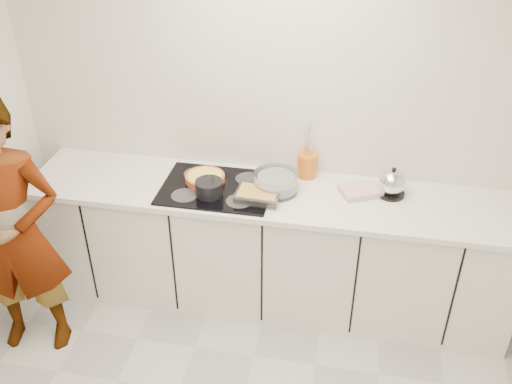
% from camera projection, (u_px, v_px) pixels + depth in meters
% --- Properties ---
extents(wall_back, '(3.60, 0.00, 2.60)m').
position_uv_depth(wall_back, '(279.00, 117.00, 3.76)').
color(wall_back, beige).
rests_on(wall_back, ground).
extents(base_cabinets, '(3.20, 0.58, 0.87)m').
position_uv_depth(base_cabinets, '(269.00, 250.00, 3.95)').
color(base_cabinets, white).
rests_on(base_cabinets, floor).
extents(countertop, '(3.24, 0.64, 0.04)m').
position_uv_depth(countertop, '(270.00, 195.00, 3.71)').
color(countertop, white).
rests_on(countertop, base_cabinets).
extents(hob, '(0.72, 0.54, 0.01)m').
position_uv_depth(hob, '(217.00, 188.00, 3.73)').
color(hob, black).
rests_on(hob, countertop).
extents(tart_dish, '(0.35, 0.35, 0.04)m').
position_uv_depth(tart_dish, '(205.00, 178.00, 3.78)').
color(tart_dish, '#C84F22').
rests_on(tart_dish, hob).
extents(saucepan, '(0.20, 0.20, 0.17)m').
position_uv_depth(saucepan, '(209.00, 188.00, 3.63)').
color(saucepan, black).
rests_on(saucepan, hob).
extents(baking_dish, '(0.28, 0.21, 0.05)m').
position_uv_depth(baking_dish, '(258.00, 194.00, 3.60)').
color(baking_dish, silver).
rests_on(baking_dish, hob).
extents(mixing_bowl, '(0.37, 0.37, 0.13)m').
position_uv_depth(mixing_bowl, '(276.00, 183.00, 3.68)').
color(mixing_bowl, silver).
rests_on(mixing_bowl, countertop).
extents(tea_towel, '(0.30, 0.27, 0.04)m').
position_uv_depth(tea_towel, '(360.00, 191.00, 3.68)').
color(tea_towel, white).
rests_on(tea_towel, countertop).
extents(kettle, '(0.18, 0.18, 0.20)m').
position_uv_depth(kettle, '(392.00, 183.00, 3.63)').
color(kettle, black).
rests_on(kettle, countertop).
extents(utensil_crock, '(0.16, 0.16, 0.17)m').
position_uv_depth(utensil_crock, '(307.00, 165.00, 3.83)').
color(utensil_crock, '#D16112').
rests_on(utensil_crock, countertop).
extents(cook, '(0.70, 0.53, 1.73)m').
position_uv_depth(cook, '(14.00, 234.00, 3.40)').
color(cook, white).
rests_on(cook, floor).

